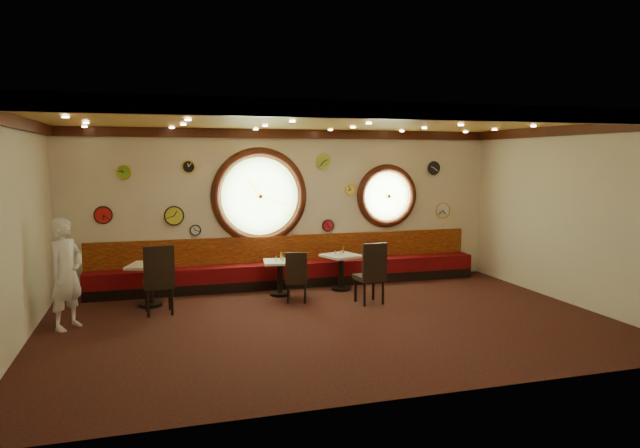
{
  "coord_description": "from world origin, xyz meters",
  "views": [
    {
      "loc": [
        -2.69,
        -8.48,
        2.63
      ],
      "look_at": [
        0.04,
        0.8,
        1.5
      ],
      "focal_mm": 32.0,
      "sensor_mm": 36.0,
      "label": 1
    }
  ],
  "objects_px": {
    "condiment_b_pepper": "(283,258)",
    "condiment_b_bottle": "(281,256)",
    "condiment_c_salt": "(335,253)",
    "condiment_a_pepper": "(152,262)",
    "condiment_a_bottle": "(156,258)",
    "condiment_b_salt": "(276,258)",
    "condiment_c_pepper": "(341,253)",
    "chair_a": "(159,275)",
    "chair_b": "(296,274)",
    "condiment_a_salt": "(146,262)",
    "table_c": "(341,268)",
    "waiter": "(66,274)",
    "chair_c": "(372,269)",
    "condiment_c_bottle": "(343,250)",
    "table_a": "(150,280)",
    "table_b": "(280,274)"
  },
  "relations": [
    {
      "from": "condiment_c_bottle",
      "to": "condiment_a_bottle",
      "type": "bearing_deg",
      "value": -175.43
    },
    {
      "from": "table_c",
      "to": "chair_b",
      "type": "distance_m",
      "value": 1.33
    },
    {
      "from": "table_a",
      "to": "condiment_a_pepper",
      "type": "bearing_deg",
      "value": -44.49
    },
    {
      "from": "table_c",
      "to": "condiment_a_pepper",
      "type": "distance_m",
      "value": 3.64
    },
    {
      "from": "condiment_b_bottle",
      "to": "table_c",
      "type": "bearing_deg",
      "value": 1.33
    },
    {
      "from": "table_c",
      "to": "condiment_b_salt",
      "type": "xyz_separation_m",
      "value": [
        -1.33,
        -0.06,
        0.27
      ]
    },
    {
      "from": "condiment_a_pepper",
      "to": "condiment_a_bottle",
      "type": "relative_size",
      "value": 0.54
    },
    {
      "from": "table_c",
      "to": "condiment_b_pepper",
      "type": "xyz_separation_m",
      "value": [
        -1.22,
        -0.16,
        0.28
      ]
    },
    {
      "from": "chair_b",
      "to": "condiment_b_bottle",
      "type": "bearing_deg",
      "value": 115.94
    },
    {
      "from": "condiment_c_salt",
      "to": "condiment_a_pepper",
      "type": "distance_m",
      "value": 3.5
    },
    {
      "from": "condiment_a_salt",
      "to": "waiter",
      "type": "xyz_separation_m",
      "value": [
        -1.16,
        -1.05,
        0.06
      ]
    },
    {
      "from": "condiment_a_pepper",
      "to": "condiment_c_bottle",
      "type": "bearing_deg",
      "value": 6.23
    },
    {
      "from": "chair_c",
      "to": "chair_a",
      "type": "bearing_deg",
      "value": 168.43
    },
    {
      "from": "condiment_c_pepper",
      "to": "condiment_b_bottle",
      "type": "relative_size",
      "value": 0.57
    },
    {
      "from": "condiment_c_salt",
      "to": "condiment_a_pepper",
      "type": "relative_size",
      "value": 1.01
    },
    {
      "from": "table_a",
      "to": "table_c",
      "type": "relative_size",
      "value": 1.04
    },
    {
      "from": "table_b",
      "to": "chair_c",
      "type": "xyz_separation_m",
      "value": [
        1.44,
        -1.13,
        0.22
      ]
    },
    {
      "from": "chair_b",
      "to": "condiment_a_pepper",
      "type": "relative_size",
      "value": 6.33
    },
    {
      "from": "condiment_b_salt",
      "to": "condiment_c_pepper",
      "type": "xyz_separation_m",
      "value": [
        1.32,
        0.04,
        0.04
      ]
    },
    {
      "from": "table_b",
      "to": "condiment_b_bottle",
      "type": "bearing_deg",
      "value": 61.84
    },
    {
      "from": "condiment_c_pepper",
      "to": "condiment_a_bottle",
      "type": "height_order",
      "value": "condiment_a_bottle"
    },
    {
      "from": "chair_c",
      "to": "table_c",
      "type": "bearing_deg",
      "value": 91.44
    },
    {
      "from": "table_a",
      "to": "condiment_a_pepper",
      "type": "xyz_separation_m",
      "value": [
        0.05,
        -0.05,
        0.32
      ]
    },
    {
      "from": "table_c",
      "to": "condiment_c_bottle",
      "type": "bearing_deg",
      "value": 55.49
    },
    {
      "from": "condiment_b_salt",
      "to": "waiter",
      "type": "height_order",
      "value": "waiter"
    },
    {
      "from": "table_c",
      "to": "condiment_b_bottle",
      "type": "xyz_separation_m",
      "value": [
        -1.23,
        -0.03,
        0.3
      ]
    },
    {
      "from": "chair_a",
      "to": "chair_b",
      "type": "relative_size",
      "value": 1.26
    },
    {
      "from": "chair_b",
      "to": "condiment_b_bottle",
      "type": "relative_size",
      "value": 3.67
    },
    {
      "from": "chair_a",
      "to": "chair_b",
      "type": "height_order",
      "value": "chair_a"
    },
    {
      "from": "condiment_b_pepper",
      "to": "chair_c",
      "type": "bearing_deg",
      "value": -37.93
    },
    {
      "from": "condiment_b_pepper",
      "to": "waiter",
      "type": "xyz_separation_m",
      "value": [
        -3.65,
        -1.12,
        0.14
      ]
    },
    {
      "from": "table_c",
      "to": "waiter",
      "type": "distance_m",
      "value": 5.06
    },
    {
      "from": "chair_a",
      "to": "condiment_b_bottle",
      "type": "distance_m",
      "value": 2.44
    },
    {
      "from": "condiment_b_salt",
      "to": "condiment_c_bottle",
      "type": "height_order",
      "value": "condiment_c_bottle"
    },
    {
      "from": "condiment_a_bottle",
      "to": "condiment_a_salt",
      "type": "bearing_deg",
      "value": -159.5
    },
    {
      "from": "condiment_c_salt",
      "to": "condiment_b_bottle",
      "type": "distance_m",
      "value": 1.11
    },
    {
      "from": "chair_c",
      "to": "condiment_b_pepper",
      "type": "height_order",
      "value": "chair_c"
    },
    {
      "from": "chair_c",
      "to": "condiment_a_pepper",
      "type": "xyz_separation_m",
      "value": [
        -3.77,
        0.96,
        0.16
      ]
    },
    {
      "from": "condiment_b_salt",
      "to": "condiment_a_pepper",
      "type": "distance_m",
      "value": 2.29
    },
    {
      "from": "condiment_b_pepper",
      "to": "condiment_a_bottle",
      "type": "height_order",
      "value": "condiment_a_bottle"
    },
    {
      "from": "table_a",
      "to": "condiment_b_salt",
      "type": "distance_m",
      "value": 2.35
    },
    {
      "from": "table_a",
      "to": "condiment_c_bottle",
      "type": "distance_m",
      "value": 3.77
    },
    {
      "from": "condiment_c_salt",
      "to": "condiment_a_salt",
      "type": "bearing_deg",
      "value": -176.13
    },
    {
      "from": "condiment_a_pepper",
      "to": "condiment_c_pepper",
      "type": "bearing_deg",
      "value": 4.26
    },
    {
      "from": "chair_c",
      "to": "condiment_a_bottle",
      "type": "distance_m",
      "value": 3.86
    },
    {
      "from": "table_a",
      "to": "waiter",
      "type": "relative_size",
      "value": 0.5
    },
    {
      "from": "table_b",
      "to": "waiter",
      "type": "xyz_separation_m",
      "value": [
        -3.6,
        -1.17,
        0.44
      ]
    },
    {
      "from": "condiment_b_salt",
      "to": "waiter",
      "type": "relative_size",
      "value": 0.05
    },
    {
      "from": "chair_c",
      "to": "condiment_c_salt",
      "type": "xyz_separation_m",
      "value": [
        -0.29,
        1.25,
        0.12
      ]
    },
    {
      "from": "condiment_b_pepper",
      "to": "condiment_b_bottle",
      "type": "relative_size",
      "value": 0.67
    }
  ]
}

